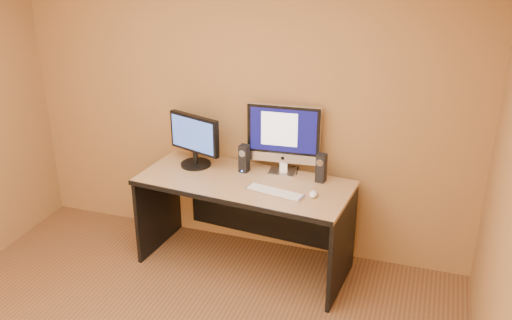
% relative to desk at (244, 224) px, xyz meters
% --- Properties ---
extents(walls, '(4.00, 4.00, 2.60)m').
position_rel_desk_xyz_m(walls, '(-0.15, -1.58, 0.90)').
color(walls, olive).
rests_on(walls, ground).
extents(desk, '(1.78, 0.91, 0.79)m').
position_rel_desk_xyz_m(desk, '(0.00, 0.00, 0.00)').
color(desk, tan).
rests_on(desk, ground).
extents(imac, '(0.63, 0.27, 0.59)m').
position_rel_desk_xyz_m(imac, '(0.24, 0.27, 0.69)').
color(imac, '#BAB9BE').
rests_on(imac, desk).
extents(second_monitor, '(0.57, 0.41, 0.45)m').
position_rel_desk_xyz_m(second_monitor, '(-0.50, 0.17, 0.62)').
color(second_monitor, black).
rests_on(second_monitor, desk).
extents(speaker_left, '(0.08, 0.09, 0.24)m').
position_rel_desk_xyz_m(speaker_left, '(-0.06, 0.18, 0.52)').
color(speaker_left, black).
rests_on(speaker_left, desk).
extents(speaker_right, '(0.08, 0.09, 0.24)m').
position_rel_desk_xyz_m(speaker_right, '(0.59, 0.19, 0.52)').
color(speaker_right, black).
rests_on(speaker_right, desk).
extents(keyboard, '(0.48, 0.21, 0.02)m').
position_rel_desk_xyz_m(keyboard, '(0.30, -0.13, 0.41)').
color(keyboard, silver).
rests_on(keyboard, desk).
extents(mouse, '(0.07, 0.12, 0.04)m').
position_rel_desk_xyz_m(mouse, '(0.59, -0.09, 0.42)').
color(mouse, white).
rests_on(mouse, desk).
extents(cable_a, '(0.05, 0.23, 0.01)m').
position_rel_desk_xyz_m(cable_a, '(0.35, 0.36, 0.40)').
color(cable_a, black).
rests_on(cable_a, desk).
extents(cable_b, '(0.11, 0.17, 0.01)m').
position_rel_desk_xyz_m(cable_b, '(0.27, 0.33, 0.40)').
color(cable_b, black).
rests_on(cable_b, desk).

